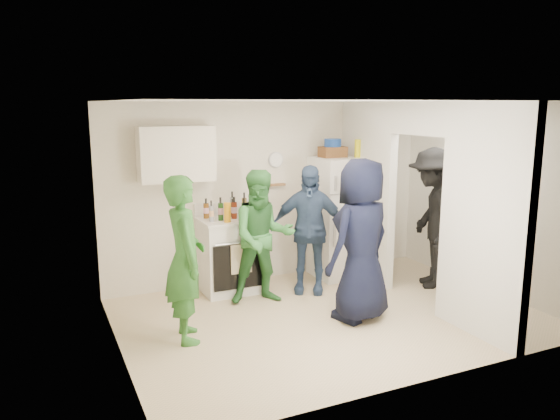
% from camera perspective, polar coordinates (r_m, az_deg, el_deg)
% --- Properties ---
extents(floor, '(4.80, 4.80, 0.00)m').
position_cam_1_polar(floor, '(6.60, 5.26, -11.00)').
color(floor, beige).
rests_on(floor, ground).
extents(wall_back, '(4.80, 0.00, 4.80)m').
position_cam_1_polar(wall_back, '(7.73, -0.85, 1.96)').
color(wall_back, silver).
rests_on(wall_back, floor).
extents(wall_front, '(4.80, 0.00, 4.80)m').
position_cam_1_polar(wall_front, '(4.88, 15.52, -3.85)').
color(wall_front, silver).
rests_on(wall_front, floor).
extents(wall_left, '(0.00, 3.40, 3.40)m').
position_cam_1_polar(wall_left, '(5.47, -16.88, -2.35)').
color(wall_left, silver).
rests_on(wall_left, floor).
extents(wall_right, '(0.00, 3.40, 3.40)m').
position_cam_1_polar(wall_right, '(7.71, 21.09, 1.19)').
color(wall_right, silver).
rests_on(wall_right, floor).
extents(ceiling, '(4.80, 4.80, 0.00)m').
position_cam_1_polar(ceiling, '(6.12, 5.68, 11.26)').
color(ceiling, white).
rests_on(ceiling, wall_back).
extents(partition_pier_back, '(0.12, 1.20, 2.50)m').
position_cam_1_polar(partition_pier_back, '(7.79, 9.06, 1.88)').
color(partition_pier_back, silver).
rests_on(partition_pier_back, floor).
extents(partition_pier_front, '(0.12, 1.20, 2.50)m').
position_cam_1_polar(partition_pier_front, '(6.11, 20.54, -1.20)').
color(partition_pier_front, silver).
rests_on(partition_pier_front, floor).
extents(partition_header, '(0.12, 1.00, 0.40)m').
position_cam_1_polar(partition_header, '(6.80, 14.53, 9.26)').
color(partition_header, silver).
rests_on(partition_header, partition_pier_back).
extents(stove, '(0.83, 0.69, 0.99)m').
position_cam_1_polar(stove, '(7.33, -5.11, -4.64)').
color(stove, white).
rests_on(stove, floor).
extents(upper_cabinet, '(0.95, 0.34, 0.70)m').
position_cam_1_polar(upper_cabinet, '(7.04, -10.80, 5.79)').
color(upper_cabinet, silver).
rests_on(upper_cabinet, wall_back).
extents(fridge, '(0.71, 0.69, 1.73)m').
position_cam_1_polar(fridge, '(7.90, 6.20, -0.76)').
color(fridge, white).
rests_on(fridge, floor).
extents(wicker_basket, '(0.35, 0.25, 0.15)m').
position_cam_1_polar(wicker_basket, '(7.75, 5.52, 6.06)').
color(wicker_basket, brown).
rests_on(wicker_basket, fridge).
extents(blue_bowl, '(0.24, 0.24, 0.11)m').
position_cam_1_polar(blue_bowl, '(7.74, 5.54, 7.02)').
color(blue_bowl, navy).
rests_on(blue_bowl, wicker_basket).
extents(yellow_cup_stack_top, '(0.09, 0.09, 0.25)m').
position_cam_1_polar(yellow_cup_stack_top, '(7.79, 8.13, 6.39)').
color(yellow_cup_stack_top, yellow).
rests_on(yellow_cup_stack_top, fridge).
extents(wall_clock, '(0.22, 0.02, 0.22)m').
position_cam_1_polar(wall_clock, '(7.68, -0.46, 5.28)').
color(wall_clock, white).
rests_on(wall_clock, wall_back).
extents(spice_shelf, '(0.35, 0.08, 0.03)m').
position_cam_1_polar(spice_shelf, '(7.67, -0.71, 2.64)').
color(spice_shelf, olive).
rests_on(spice_shelf, wall_back).
extents(nook_window, '(0.03, 0.70, 0.80)m').
position_cam_1_polar(nook_window, '(7.78, 20.15, 4.31)').
color(nook_window, black).
rests_on(nook_window, wall_right).
extents(nook_window_frame, '(0.04, 0.76, 0.86)m').
position_cam_1_polar(nook_window_frame, '(7.77, 20.07, 4.31)').
color(nook_window_frame, white).
rests_on(nook_window_frame, wall_right).
extents(nook_valance, '(0.04, 0.82, 0.18)m').
position_cam_1_polar(nook_valance, '(7.73, 20.11, 6.88)').
color(nook_valance, white).
rests_on(nook_valance, wall_right).
extents(yellow_cup_stack_stove, '(0.09, 0.09, 0.25)m').
position_cam_1_polar(yellow_cup_stack_stove, '(6.94, -5.52, -0.25)').
color(yellow_cup_stack_stove, orange).
rests_on(yellow_cup_stack_stove, stove).
extents(red_cup, '(0.09, 0.09, 0.12)m').
position_cam_1_polar(red_cup, '(7.09, -2.97, -0.51)').
color(red_cup, red).
rests_on(red_cup, stove).
extents(person_green_left, '(0.49, 0.69, 1.77)m').
position_cam_1_polar(person_green_left, '(5.79, -9.91, -5.06)').
color(person_green_left, '#377D32').
rests_on(person_green_left, floor).
extents(person_green_center, '(0.93, 0.78, 1.68)m').
position_cam_1_polar(person_green_center, '(6.79, -1.83, -2.86)').
color(person_green_center, '#39813B').
rests_on(person_green_center, floor).
extents(person_denim, '(1.07, 0.88, 1.70)m').
position_cam_1_polar(person_denim, '(7.17, 2.99, -2.03)').
color(person_denim, '#354F74').
rests_on(person_denim, floor).
extents(person_navy, '(1.06, 0.86, 1.88)m').
position_cam_1_polar(person_navy, '(6.29, 8.47, -3.16)').
color(person_navy, black).
rests_on(person_navy, floor).
extents(person_nook, '(1.19, 1.42, 1.90)m').
position_cam_1_polar(person_nook, '(7.67, 15.64, -0.81)').
color(person_nook, black).
rests_on(person_nook, floor).
extents(bottle_a, '(0.07, 0.07, 0.26)m').
position_cam_1_polar(bottle_a, '(7.20, -7.73, 0.17)').
color(bottle_a, brown).
rests_on(bottle_a, stove).
extents(bottle_b, '(0.07, 0.07, 0.30)m').
position_cam_1_polar(bottle_b, '(7.05, -6.22, 0.12)').
color(bottle_b, '#1E4C19').
rests_on(bottle_b, stove).
extents(bottle_c, '(0.06, 0.06, 0.25)m').
position_cam_1_polar(bottle_c, '(7.29, -6.26, 0.27)').
color(bottle_c, '#A4AEB1').
rests_on(bottle_c, stove).
extents(bottle_d, '(0.07, 0.07, 0.29)m').
position_cam_1_polar(bottle_d, '(7.14, -4.81, 0.24)').
color(bottle_d, maroon).
rests_on(bottle_d, stove).
extents(bottle_e, '(0.06, 0.06, 0.32)m').
position_cam_1_polar(bottle_e, '(7.38, -5.01, 0.71)').
color(bottle_e, '#969BA6').
rests_on(bottle_e, stove).
extents(bottle_f, '(0.07, 0.07, 0.25)m').
position_cam_1_polar(bottle_f, '(7.25, -3.78, 0.27)').
color(bottle_f, '#163E26').
rests_on(bottle_f, stove).
extents(bottle_g, '(0.06, 0.06, 0.30)m').
position_cam_1_polar(bottle_g, '(7.38, -3.75, 0.67)').
color(bottle_g, olive).
rests_on(bottle_g, stove).
extents(bottle_h, '(0.06, 0.06, 0.28)m').
position_cam_1_polar(bottle_h, '(6.96, -7.18, -0.13)').
color(bottle_h, gray).
rests_on(bottle_h, stove).
extents(bottle_i, '(0.06, 0.06, 0.24)m').
position_cam_1_polar(bottle_i, '(7.28, -4.99, 0.25)').
color(bottle_i, '#59330F').
rests_on(bottle_i, stove).
extents(bottle_j, '(0.06, 0.06, 0.31)m').
position_cam_1_polar(bottle_j, '(7.20, -2.72, 0.43)').
color(bottle_j, '#205F21').
rests_on(bottle_j, stove).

